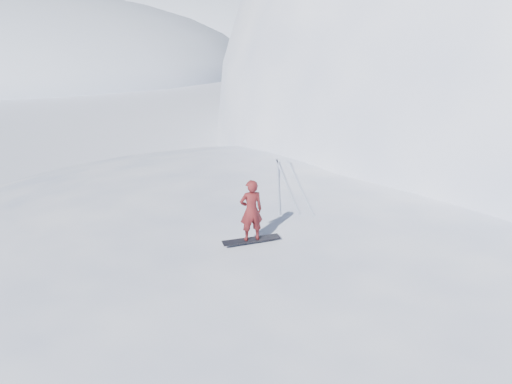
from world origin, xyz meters
TOP-DOWN VIEW (x-y plane):
  - ground at (0.00, 0.00)m, footprint 400.00×400.00m
  - near_ridge at (1.00, 3.00)m, footprint 36.00×28.00m
  - peak_shoulder at (10.00, 20.00)m, footprint 28.00×24.00m
  - far_ridge_c at (-40.00, 110.00)m, footprint 140.00×90.00m
  - wind_bumps at (-0.56, 2.12)m, footprint 16.00×14.40m
  - snowboard at (-1.76, -0.04)m, footprint 1.66×0.98m
  - snowboarder at (-1.76, -0.04)m, footprint 0.78×0.67m
  - board_tracks at (-1.06, 4.86)m, footprint 1.83×5.97m

SIDE VIEW (x-z plane):
  - ground at x=0.00m, z-range 0.00..0.00m
  - near_ridge at x=1.00m, z-range -2.40..2.40m
  - peak_shoulder at x=10.00m, z-range -9.00..9.00m
  - far_ridge_c at x=-40.00m, z-range -18.00..18.00m
  - wind_bumps at x=-0.56m, z-range -0.50..0.50m
  - snowboard at x=-1.76m, z-range 2.40..2.43m
  - board_tracks at x=-1.06m, z-range 2.40..2.44m
  - snowboarder at x=-1.76m, z-range 2.43..4.24m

